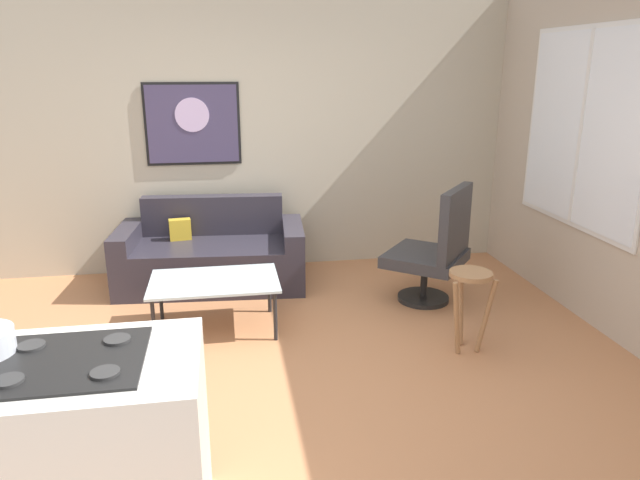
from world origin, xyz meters
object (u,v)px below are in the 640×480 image
at_px(armchair, 436,250).
at_px(bar_stool, 470,291).
at_px(couch, 212,256).
at_px(wall_painting, 193,124).
at_px(coffee_table, 214,284).

xyz_separation_m(armchair, bar_stool, (-0.08, -0.90, -0.02)).
height_order(couch, wall_painting, wall_painting).
bearing_deg(coffee_table, wall_painting, 96.03).
bearing_deg(couch, bar_stool, -42.59).
xyz_separation_m(bar_stool, wall_painting, (-1.97, 2.14, 1.01)).
distance_m(couch, coffee_table, 1.04).
height_order(couch, armchair, armchair).
relative_size(armchair, wall_painting, 1.15).
bearing_deg(armchair, bar_stool, -95.31).
bearing_deg(armchair, wall_painting, 148.80).
xyz_separation_m(couch, coffee_table, (0.03, -1.03, 0.11)).
relative_size(couch, armchair, 1.70).
bearing_deg(bar_stool, couch, 137.41).
bearing_deg(wall_painting, armchair, -31.20).
distance_m(coffee_table, armchair, 1.91).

